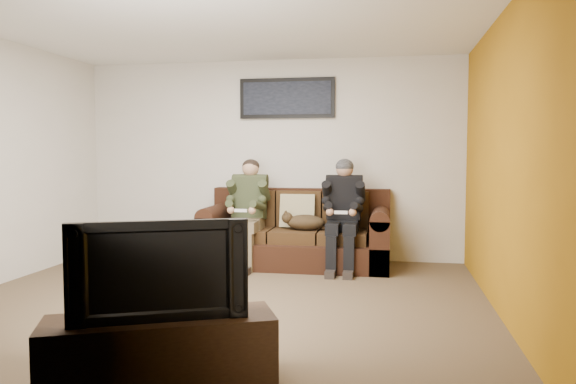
% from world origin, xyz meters
% --- Properties ---
extents(floor, '(5.00, 5.00, 0.00)m').
position_xyz_m(floor, '(0.00, 0.00, 0.00)').
color(floor, brown).
rests_on(floor, ground).
extents(ceiling, '(5.00, 5.00, 0.00)m').
position_xyz_m(ceiling, '(0.00, 0.00, 2.60)').
color(ceiling, silver).
rests_on(ceiling, ground).
extents(wall_back, '(5.00, 0.00, 5.00)m').
position_xyz_m(wall_back, '(0.00, 2.25, 1.30)').
color(wall_back, beige).
rests_on(wall_back, ground).
extents(wall_front, '(5.00, 0.00, 5.00)m').
position_xyz_m(wall_front, '(0.00, -2.25, 1.30)').
color(wall_front, beige).
rests_on(wall_front, ground).
extents(wall_right, '(0.00, 4.50, 4.50)m').
position_xyz_m(wall_right, '(2.50, 0.00, 1.30)').
color(wall_right, beige).
rests_on(wall_right, ground).
extents(accent_wall_right, '(0.00, 4.50, 4.50)m').
position_xyz_m(accent_wall_right, '(2.49, 0.00, 1.30)').
color(accent_wall_right, '#A66E10').
rests_on(accent_wall_right, ground).
extents(sofa, '(2.28, 0.98, 0.93)m').
position_xyz_m(sofa, '(0.43, 1.83, 0.35)').
color(sofa, black).
rests_on(sofa, ground).
extents(throw_pillow, '(0.43, 0.21, 0.43)m').
position_xyz_m(throw_pillow, '(0.43, 1.87, 0.66)').
color(throw_pillow, tan).
rests_on(throw_pillow, sofa).
extents(throw_blanket, '(0.47, 0.23, 0.08)m').
position_xyz_m(throw_blanket, '(-0.26, 2.12, 0.93)').
color(throw_blanket, tan).
rests_on(throw_blanket, sofa).
extents(person_left, '(0.51, 0.87, 1.31)m').
position_xyz_m(person_left, '(-0.16, 1.64, 0.74)').
color(person_left, brown).
rests_on(person_left, sofa).
extents(person_right, '(0.51, 0.86, 1.32)m').
position_xyz_m(person_right, '(1.01, 1.64, 0.75)').
color(person_right, black).
rests_on(person_right, sofa).
extents(cat, '(0.66, 0.26, 0.24)m').
position_xyz_m(cat, '(0.54, 1.67, 0.56)').
color(cat, '#49351C').
rests_on(cat, sofa).
extents(framed_poster, '(1.25, 0.05, 0.52)m').
position_xyz_m(framed_poster, '(0.23, 2.22, 2.10)').
color(framed_poster, black).
rests_on(framed_poster, wall_back).
extents(tv_stand, '(1.41, 0.94, 0.42)m').
position_xyz_m(tv_stand, '(0.23, -1.95, 0.21)').
color(tv_stand, black).
rests_on(tv_stand, ground).
extents(television, '(0.98, 0.53, 0.59)m').
position_xyz_m(television, '(0.23, -1.95, 0.72)').
color(television, black).
rests_on(television, tv_stand).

